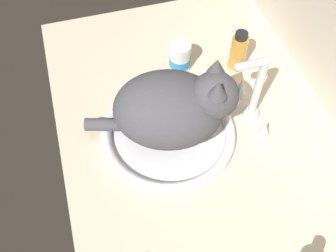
{
  "coord_description": "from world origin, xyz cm",
  "views": [
    {
      "loc": [
        52.77,
        -23.31,
        84.59
      ],
      "look_at": [
        -0.08,
        -7.95,
        7.0
      ],
      "focal_mm": 41.05,
      "sensor_mm": 36.0,
      "label": 1
    }
  ],
  "objects": [
    {
      "name": "cat",
      "position": [
        0.48,
        -6.12,
        14.53
      ],
      "size": [
        27.11,
        36.27,
        21.3
      ],
      "color": "#4C4C51",
      "rests_on": "sink_basin"
    },
    {
      "name": "pill_bottle",
      "position": [
        -21.93,
        1.89,
        7.11
      ],
      "size": [
        6.15,
        6.15,
        8.84
      ],
      "color": "white",
      "rests_on": "countertop"
    },
    {
      "name": "amber_bottle",
      "position": [
        -18.08,
        17.88,
        8.87
      ],
      "size": [
        4.62,
        4.62,
        12.46
      ],
      "color": "gold",
      "rests_on": "countertop"
    },
    {
      "name": "sink_basin",
      "position": [
        -0.08,
        -7.95,
        4.19
      ],
      "size": [
        34.13,
        34.13,
        2.69
      ],
      "color": "white",
      "rests_on": "countertop"
    },
    {
      "name": "countertop",
      "position": [
        0.0,
        0.0,
        1.5
      ],
      "size": [
        104.64,
        70.37,
        3.0
      ],
      "primitive_type": "cube",
      "color": "beige",
      "rests_on": "ground"
    },
    {
      "name": "faucet",
      "position": [
        -0.08,
        14.17,
        11.09
      ],
      "size": [
        17.97,
        9.61,
        21.28
      ],
      "color": "silver",
      "rests_on": "countertop"
    }
  ]
}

